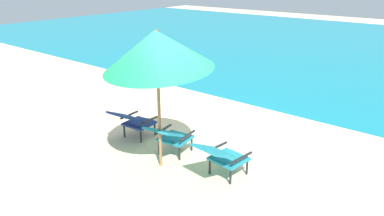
# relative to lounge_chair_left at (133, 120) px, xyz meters

# --- Properties ---
(ground_plane) EXTENTS (40.00, 40.00, 0.00)m
(ground_plane) POSITION_rel_lounge_chair_left_xyz_m (1.05, 4.17, -0.40)
(ground_plane) COLOR beige
(ocean_band) EXTENTS (40.00, 18.00, 0.01)m
(ocean_band) POSITION_rel_lounge_chair_left_xyz_m (1.05, 12.18, -0.40)
(ocean_band) COLOR teal
(ocean_band) RESTS_ON ground_plane
(lounge_chair_left) EXTENTS (0.61, 0.92, 0.68)m
(lounge_chair_left) POSITION_rel_lounge_chair_left_xyz_m (0.00, 0.00, 0.00)
(lounge_chair_left) COLOR navy
(lounge_chair_left) RESTS_ON ground_plane
(lounge_chair_center) EXTENTS (0.66, 0.94, 0.68)m
(lounge_chair_center) POSITION_rel_lounge_chair_left_xyz_m (1.04, -0.07, 0.00)
(lounge_chair_center) COLOR teal
(lounge_chair_center) RESTS_ON ground_plane
(lounge_chair_right) EXTENTS (0.63, 0.93, 0.68)m
(lounge_chair_right) POSITION_rel_lounge_chair_left_xyz_m (2.17, -0.10, 0.00)
(lounge_chair_right) COLOR teal
(lounge_chair_right) RESTS_ON ground_plane
(beach_umbrella_center) EXTENTS (2.07, 2.10, 2.37)m
(beach_umbrella_center) POSITION_rel_lounge_chair_left_xyz_m (1.14, -0.42, 1.59)
(beach_umbrella_center) COLOR olive
(beach_umbrella_center) RESTS_ON ground_plane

